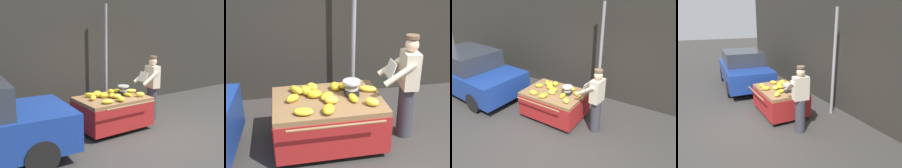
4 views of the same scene
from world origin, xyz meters
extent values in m
plane|color=#383533|center=(0.00, 0.00, 0.00)|extent=(60.00, 60.00, 0.00)
cube|color=#2D2B26|center=(0.00, 2.85, 2.13)|extent=(16.00, 0.24, 4.26)
cylinder|color=gray|center=(0.28, 2.30, 1.55)|extent=(0.09, 0.09, 3.10)
cube|color=olive|center=(-0.45, 0.91, 0.75)|extent=(1.65, 1.17, 0.08)
cylinder|color=black|center=(-1.20, 0.91, 0.34)|extent=(0.05, 0.69, 0.69)
cylinder|color=#B7B7BC|center=(-1.23, 0.91, 0.34)|extent=(0.01, 0.12, 0.12)
cylinder|color=black|center=(0.30, 0.91, 0.34)|extent=(0.05, 0.69, 0.69)
cylinder|color=#B7B7BC|center=(0.33, 0.91, 0.34)|extent=(0.01, 0.12, 0.12)
cylinder|color=#4C4742|center=(-0.45, 1.42, 0.35)|extent=(0.05, 0.05, 0.71)
cube|color=maroon|center=(-0.45, 0.33, 0.41)|extent=(1.65, 0.02, 0.60)
cube|color=maroon|center=(-0.45, 1.50, 0.41)|extent=(1.65, 0.02, 0.60)
cube|color=maroon|center=(-1.28, 0.91, 0.41)|extent=(0.02, 1.17, 0.60)
cube|color=maroon|center=(0.38, 0.91, 0.41)|extent=(0.02, 1.17, 0.60)
cylinder|color=olive|center=(-0.45, 0.15, 0.77)|extent=(1.32, 0.04, 0.04)
cube|color=black|center=(-0.06, 0.98, 0.83)|extent=(0.20, 0.20, 0.09)
cylinder|color=#B7B7BC|center=(-0.06, 0.98, 0.93)|extent=(0.02, 0.02, 0.11)
cylinder|color=#B7B7BC|center=(-0.06, 0.98, 1.01)|extent=(0.28, 0.28, 0.04)
cylinder|color=#B7B7BC|center=(-0.06, 0.98, 0.90)|extent=(0.21, 0.21, 0.03)
ellipsoid|color=gold|center=(-0.28, 1.20, 0.85)|extent=(0.17, 0.23, 0.13)
ellipsoid|color=gold|center=(-0.98, 0.91, 0.85)|extent=(0.25, 0.23, 0.12)
ellipsoid|color=yellow|center=(-0.85, 0.50, 0.84)|extent=(0.30, 0.22, 0.10)
ellipsoid|color=yellow|center=(-0.64, 1.27, 0.85)|extent=(0.23, 0.26, 0.12)
ellipsoid|color=yellow|center=(0.22, 1.04, 0.84)|extent=(0.32, 0.22, 0.10)
ellipsoid|color=gold|center=(-0.47, 0.90, 0.84)|extent=(0.28, 0.29, 0.10)
ellipsoid|color=yellow|center=(-0.76, 1.14, 0.85)|extent=(0.22, 0.28, 0.13)
ellipsoid|color=gold|center=(-0.51, 0.48, 0.85)|extent=(0.24, 0.29, 0.11)
ellipsoid|color=yellow|center=(-0.91, 1.20, 0.85)|extent=(0.25, 0.30, 0.12)
ellipsoid|color=gold|center=(-0.64, 0.99, 0.85)|extent=(0.24, 0.19, 0.13)
ellipsoid|color=yellow|center=(-0.42, 0.76, 0.85)|extent=(0.23, 0.19, 0.11)
ellipsoid|color=gold|center=(-0.10, 1.23, 0.84)|extent=(0.29, 0.23, 0.10)
ellipsoid|color=gold|center=(-0.09, 0.78, 0.83)|extent=(0.15, 0.27, 0.09)
ellipsoid|color=yellow|center=(0.14, 0.57, 0.85)|extent=(0.25, 0.24, 0.12)
cylinder|color=#383842|center=(0.83, 0.90, 0.44)|extent=(0.26, 0.26, 0.88)
cube|color=beige|center=(0.83, 0.90, 1.17)|extent=(0.27, 0.40, 0.58)
sphere|color=#DBB28E|center=(0.83, 0.90, 1.56)|extent=(0.21, 0.21, 0.21)
cylinder|color=brown|center=(0.83, 0.90, 1.69)|extent=(0.20, 0.20, 0.05)
cylinder|color=beige|center=(0.60, 0.71, 1.18)|extent=(0.48, 0.14, 0.37)
cylinder|color=beige|center=(0.64, 1.13, 1.18)|extent=(0.48, 0.14, 0.37)
cube|color=silver|center=(0.53, 0.92, 1.19)|extent=(0.12, 0.35, 0.25)
cube|color=navy|center=(-3.77, 0.69, 0.60)|extent=(4.01, 1.97, 0.70)
cube|color=#2D333D|center=(-3.92, 0.70, 1.23)|extent=(2.13, 1.64, 0.56)
cylinder|color=black|center=(-2.51, 1.38, 0.30)|extent=(0.61, 0.22, 0.60)
cylinder|color=black|center=(-2.62, -0.18, 0.30)|extent=(0.61, 0.22, 0.60)
cylinder|color=black|center=(-4.92, 1.55, 0.30)|extent=(0.61, 0.22, 0.60)
cylinder|color=black|center=(-5.03, -0.01, 0.30)|extent=(0.61, 0.22, 0.60)
camera|label=1|loc=(-4.01, -4.28, 2.38)|focal=43.34mm
camera|label=2|loc=(-1.09, -3.09, 2.84)|focal=47.96mm
camera|label=3|loc=(2.52, -3.31, 3.45)|focal=33.40mm
camera|label=4|loc=(4.99, -1.50, 2.73)|focal=33.45mm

